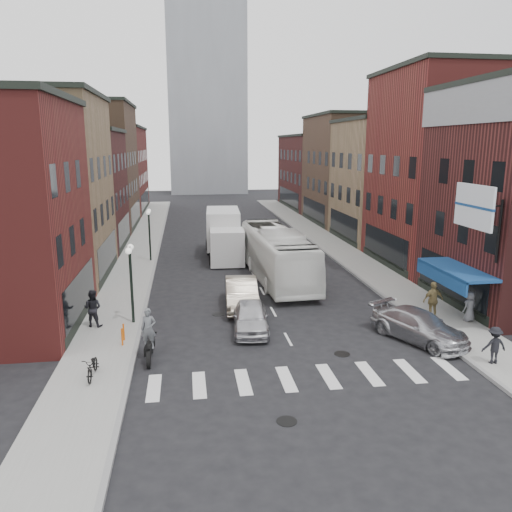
{
  "coord_description": "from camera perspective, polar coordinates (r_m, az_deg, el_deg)",
  "views": [
    {
      "loc": [
        -4.63,
        -20.64,
        8.99
      ],
      "look_at": [
        -0.68,
        6.96,
        2.73
      ],
      "focal_mm": 35.0,
      "sensor_mm": 36.0,
      "label": 1
    }
  ],
  "objects": [
    {
      "name": "ped_right_b",
      "position": [
        27.38,
        19.59,
        -4.78
      ],
      "size": [
        1.21,
        0.71,
        1.96
      ],
      "primitive_type": "imported",
      "rotation": [
        0.0,
        0.0,
        3.26
      ],
      "color": "olive",
      "rests_on": "sidewalk_right"
    },
    {
      "name": "bldg_left_far_a",
      "position": [
        56.65,
        -18.96,
        9.62
      ],
      "size": [
        10.3,
        12.2,
        13.3
      ],
      "color": "brown",
      "rests_on": "ground"
    },
    {
      "name": "sidewalk_left",
      "position": [
        43.74,
        -13.05,
        0.57
      ],
      "size": [
        3.0,
        74.0,
        0.15
      ],
      "primitive_type": "cube",
      "color": "gray",
      "rests_on": "ground"
    },
    {
      "name": "ped_right_a",
      "position": [
        22.97,
        25.58,
        -9.17
      ],
      "size": [
        1.02,
        0.53,
        1.57
      ],
      "primitive_type": "imported",
      "rotation": [
        0.0,
        0.0,
        3.12
      ],
      "color": "black",
      "rests_on": "sidewalk_right"
    },
    {
      "name": "bldg_right_mid_b",
      "position": [
        48.88,
        15.72,
        8.28
      ],
      "size": [
        10.3,
        10.2,
        11.3
      ],
      "color": "#8E714E",
      "rests_on": "ground"
    },
    {
      "name": "bldg_right_mid_a",
      "position": [
        39.86,
        21.65,
        9.14
      ],
      "size": [
        10.3,
        10.2,
        14.3
      ],
      "color": "maroon",
      "rests_on": "ground"
    },
    {
      "name": "distant_tower",
      "position": [
        100.04,
        -5.8,
        21.81
      ],
      "size": [
        14.0,
        14.0,
        50.0
      ],
      "primitive_type": "cube",
      "color": "#9399A0",
      "rests_on": "ground"
    },
    {
      "name": "sedan_left_near",
      "position": [
        24.66,
        -0.62,
        -6.93
      ],
      "size": [
        2.1,
        4.37,
        1.44
      ],
      "primitive_type": "imported",
      "rotation": [
        0.0,
        0.0,
        -0.1
      ],
      "color": "silver",
      "rests_on": "ground"
    },
    {
      "name": "box_truck",
      "position": [
        40.34,
        -3.66,
        2.43
      ],
      "size": [
        2.95,
        8.71,
        3.73
      ],
      "rotation": [
        0.0,
        0.0,
        -0.06
      ],
      "color": "silver",
      "rests_on": "ground"
    },
    {
      "name": "bldg_left_mid_b",
      "position": [
        45.99,
        -21.3,
        7.02
      ],
      "size": [
        10.3,
        10.2,
        10.3
      ],
      "color": "#401716",
      "rests_on": "ground"
    },
    {
      "name": "ped_left_solo",
      "position": [
        26.01,
        -18.17,
        -5.68
      ],
      "size": [
        1.02,
        0.75,
        1.87
      ],
      "primitive_type": "imported",
      "rotation": [
        0.0,
        0.0,
        2.86
      ],
      "color": "black",
      "rests_on": "sidewalk_left"
    },
    {
      "name": "awning_blue",
      "position": [
        27.56,
        21.59,
        -1.59
      ],
      "size": [
        1.8,
        5.0,
        0.78
      ],
      "color": "navy",
      "rests_on": "ground"
    },
    {
      "name": "bldg_left_far_b",
      "position": [
        70.49,
        -16.82,
        9.42
      ],
      "size": [
        10.3,
        16.2,
        11.3
      ],
      "color": "maroon",
      "rests_on": "ground"
    },
    {
      "name": "bldg_right_far_a",
      "position": [
        59.07,
        11.43,
        9.66
      ],
      "size": [
        10.3,
        12.2,
        12.3
      ],
      "color": "brown",
      "rests_on": "ground"
    },
    {
      "name": "crosswalk_stripes",
      "position": [
        20.33,
        6.05,
        -13.65
      ],
      "size": [
        12.0,
        2.2,
        0.01
      ],
      "primitive_type": "cube",
      "color": "silver",
      "rests_on": "ground"
    },
    {
      "name": "motorcycle_rider",
      "position": [
        21.73,
        -12.14,
        -8.96
      ],
      "size": [
        0.68,
        2.28,
        2.32
      ],
      "rotation": [
        0.0,
        0.0,
        -0.11
      ],
      "color": "black",
      "rests_on": "ground"
    },
    {
      "name": "streetlamp_far",
      "position": [
        39.22,
        -12.12,
        3.46
      ],
      "size": [
        0.32,
        1.22,
        4.11
      ],
      "color": "black",
      "rests_on": "ground"
    },
    {
      "name": "bldg_right_far_b",
      "position": [
        72.45,
        7.69,
        9.51
      ],
      "size": [
        10.3,
        16.2,
        10.3
      ],
      "color": "#401716",
      "rests_on": "ground"
    },
    {
      "name": "ground",
      "position": [
        22.98,
        4.2,
        -10.4
      ],
      "size": [
        160.0,
        160.0,
        0.0
      ],
      "primitive_type": "plane",
      "color": "black",
      "rests_on": "ground"
    },
    {
      "name": "sidewalk_right",
      "position": [
        45.5,
        8.8,
        1.21
      ],
      "size": [
        3.0,
        74.0,
        0.15
      ],
      "primitive_type": "cube",
      "color": "gray",
      "rests_on": "ground"
    },
    {
      "name": "parked_bicycle",
      "position": [
        20.74,
        -18.17,
        -11.9
      ],
      "size": [
        0.62,
        1.69,
        0.88
      ],
      "primitive_type": "imported",
      "rotation": [
        0.0,
        0.0,
        -0.02
      ],
      "color": "black",
      "rests_on": "sidewalk_left"
    },
    {
      "name": "curb_right",
      "position": [
        45.1,
        6.97,
        1.07
      ],
      "size": [
        0.2,
        74.0,
        0.16
      ],
      "primitive_type": "cube",
      "color": "gray",
      "rests_on": "ground"
    },
    {
      "name": "ped_right_c",
      "position": [
        27.69,
        23.25,
        -5.31
      ],
      "size": [
        0.88,
        0.71,
        1.57
      ],
      "primitive_type": "imported",
      "rotation": [
        0.0,
        0.0,
        3.46
      ],
      "color": "slate",
      "rests_on": "sidewalk_right"
    },
    {
      "name": "sedan_left_far",
      "position": [
        28.03,
        -1.67,
        -4.3
      ],
      "size": [
        2.03,
        5.05,
        1.63
      ],
      "primitive_type": "imported",
      "rotation": [
        0.0,
        0.0,
        -0.06
      ],
      "color": "#B8AA95",
      "rests_on": "ground"
    },
    {
      "name": "bike_rack",
      "position": [
        23.7,
        -14.97,
        -8.65
      ],
      "size": [
        0.08,
        0.68,
        0.8
      ],
      "color": "#D8590C",
      "rests_on": "sidewalk_left"
    },
    {
      "name": "streetlamp_near",
      "position": [
        25.53,
        -14.14,
        -1.5
      ],
      "size": [
        0.32,
        1.22,
        4.11
      ],
      "color": "black",
      "rests_on": "ground"
    },
    {
      "name": "curb_left",
      "position": [
        43.64,
        -11.08,
        0.54
      ],
      "size": [
        0.2,
        74.0,
        0.16
      ],
      "primitive_type": "cube",
      "color": "gray",
      "rests_on": "ground"
    },
    {
      "name": "transit_bus",
      "position": [
        33.69,
        2.36,
        0.2
      ],
      "size": [
        3.44,
        12.5,
        3.45
      ],
      "primitive_type": "imported",
      "rotation": [
        0.0,
        0.0,
        0.04
      ],
      "color": "white",
      "rests_on": "ground"
    },
    {
      "name": "bldg_left_mid_a",
      "position": [
        36.27,
        -24.92,
        7.01
      ],
      "size": [
        10.3,
        10.2,
        12.3
      ],
      "color": "#8E714E",
      "rests_on": "ground"
    },
    {
      "name": "curb_car",
      "position": [
        24.65,
        18.14,
        -7.62
      ],
      "size": [
        3.92,
        5.27,
        1.42
      ],
      "primitive_type": "imported",
      "rotation": [
        0.0,
        0.0,
        0.45
      ],
      "color": "#B7B7BC",
      "rests_on": "ground"
    },
    {
      "name": "billboard_sign",
      "position": [
        25.09,
        23.8,
        5.05
      ],
      "size": [
        1.52,
        3.0,
        3.7
      ],
      "color": "black",
      "rests_on": "ground"
    }
  ]
}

